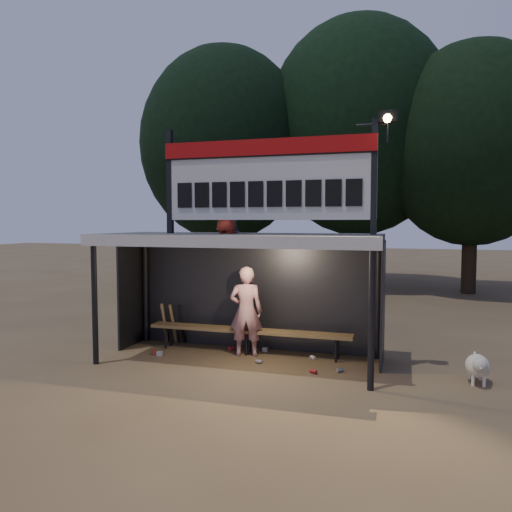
{
  "coord_description": "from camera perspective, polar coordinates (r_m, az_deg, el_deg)",
  "views": [
    {
      "loc": [
        2.88,
        -8.45,
        2.55
      ],
      "look_at": [
        0.2,
        0.4,
        1.9
      ],
      "focal_mm": 35.0,
      "sensor_mm": 36.0,
      "label": 1
    }
  ],
  "objects": [
    {
      "name": "dugout_shelter",
      "position": [
        9.19,
        -1.48,
        -0.38
      ],
      "size": [
        5.1,
        2.08,
        2.32
      ],
      "color": "#3B3B3D",
      "rests_on": "ground"
    },
    {
      "name": "child_b",
      "position": [
        9.12,
        -3.38,
        5.82
      ],
      "size": [
        0.6,
        0.54,
        1.04
      ],
      "primitive_type": "imported",
      "rotation": [
        0.0,
        0.0,
        2.62
      ],
      "color": "#B22D1B",
      "rests_on": "dugout_shelter"
    },
    {
      "name": "bats",
      "position": [
        10.57,
        -9.47,
        -7.61
      ],
      "size": [
        0.48,
        0.33,
        0.84
      ],
      "color": "#9E7749",
      "rests_on": "ground"
    },
    {
      "name": "ground",
      "position": [
        9.29,
        -1.94,
        -11.92
      ],
      "size": [
        80.0,
        80.0,
        0.0
      ],
      "primitive_type": "plane",
      "color": "brown",
      "rests_on": "ground"
    },
    {
      "name": "tree_left",
      "position": [
        19.92,
        -3.65,
        12.56
      ],
      "size": [
        6.46,
        6.46,
        9.27
      ],
      "color": "black",
      "rests_on": "ground"
    },
    {
      "name": "tree_right",
      "position": [
        19.25,
        23.5,
        11.56
      ],
      "size": [
        6.08,
        6.08,
        8.72
      ],
      "color": "#312316",
      "rests_on": "ground"
    },
    {
      "name": "child_a",
      "position": [
        9.42,
        -3.47,
        5.92
      ],
      "size": [
        0.66,
        0.6,
        1.09
      ],
      "primitive_type": "imported",
      "rotation": [
        0.0,
        0.0,
        3.6
      ],
      "color": "gray",
      "rests_on": "dugout_shelter"
    },
    {
      "name": "bench",
      "position": [
        9.69,
        -0.89,
        -8.6
      ],
      "size": [
        4.0,
        0.35,
        0.48
      ],
      "color": "olive",
      "rests_on": "ground"
    },
    {
      "name": "player",
      "position": [
        9.45,
        -1.15,
        -6.33
      ],
      "size": [
        0.7,
        0.55,
        1.71
      ],
      "primitive_type": "imported",
      "rotation": [
        0.0,
        0.0,
        3.39
      ],
      "color": "silver",
      "rests_on": "ground"
    },
    {
      "name": "tree_mid",
      "position": [
        20.37,
        11.64,
        14.15
      ],
      "size": [
        7.22,
        7.22,
        10.36
      ],
      "color": "black",
      "rests_on": "ground"
    },
    {
      "name": "litter",
      "position": [
        9.38,
        -0.68,
        -11.51
      ],
      "size": [
        3.67,
        1.22,
        0.08
      ],
      "color": "#A21B1F",
      "rests_on": "ground"
    },
    {
      "name": "scoreboard_assembly",
      "position": [
        8.79,
        1.48,
        9.07
      ],
      "size": [
        4.1,
        0.27,
        1.99
      ],
      "color": "black",
      "rests_on": "dugout_shelter"
    },
    {
      "name": "dog",
      "position": [
        8.72,
        24.01,
        -11.42
      ],
      "size": [
        0.36,
        0.81,
        0.49
      ],
      "color": "silver",
      "rests_on": "ground"
    }
  ]
}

